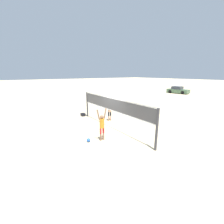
{
  "coord_description": "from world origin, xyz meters",
  "views": [
    {
      "loc": [
        8.52,
        -6.11,
        4.0
      ],
      "look_at": [
        0.0,
        0.0,
        1.27
      ],
      "focal_mm": 24.0,
      "sensor_mm": 36.0,
      "label": 1
    }
  ],
  "objects_px": {
    "volleyball_net": "(112,107)",
    "gear_bag": "(83,115)",
    "player_blocker": "(110,109)",
    "parked_car_near": "(178,90)",
    "player_spiker": "(102,124)",
    "volleyball": "(88,140)"
  },
  "relations": [
    {
      "from": "volleyball_net",
      "to": "player_blocker",
      "type": "height_order",
      "value": "volleyball_net"
    },
    {
      "from": "parked_car_near",
      "to": "gear_bag",
      "type": "bearing_deg",
      "value": -87.63
    },
    {
      "from": "volleyball",
      "to": "parked_car_near",
      "type": "xyz_separation_m",
      "value": [
        -9.51,
        25.08,
        0.5
      ]
    },
    {
      "from": "volleyball_net",
      "to": "player_spiker",
      "type": "distance_m",
      "value": 2.15
    },
    {
      "from": "volleyball_net",
      "to": "player_spiker",
      "type": "xyz_separation_m",
      "value": [
        1.26,
        -1.65,
        -0.59
      ]
    },
    {
      "from": "parked_car_near",
      "to": "volleyball",
      "type": "bearing_deg",
      "value": -77.09
    },
    {
      "from": "gear_bag",
      "to": "volleyball",
      "type": "bearing_deg",
      "value": -21.82
    },
    {
      "from": "volleyball_net",
      "to": "player_spiker",
      "type": "bearing_deg",
      "value": -52.68
    },
    {
      "from": "volleyball",
      "to": "parked_car_near",
      "type": "relative_size",
      "value": 0.05
    },
    {
      "from": "player_spiker",
      "to": "gear_bag",
      "type": "height_order",
      "value": "player_spiker"
    },
    {
      "from": "gear_bag",
      "to": "player_blocker",
      "type": "bearing_deg",
      "value": 24.43
    },
    {
      "from": "gear_bag",
      "to": "player_spiker",
      "type": "bearing_deg",
      "value": -13.46
    },
    {
      "from": "volleyball",
      "to": "parked_car_near",
      "type": "height_order",
      "value": "parked_car_near"
    },
    {
      "from": "volleyball_net",
      "to": "gear_bag",
      "type": "height_order",
      "value": "volleyball_net"
    },
    {
      "from": "volleyball_net",
      "to": "gear_bag",
      "type": "xyz_separation_m",
      "value": [
        -4.37,
        -0.3,
        -1.48
      ]
    },
    {
      "from": "player_spiker",
      "to": "gear_bag",
      "type": "relative_size",
      "value": 4.9
    },
    {
      "from": "volleyball",
      "to": "volleyball_net",
      "type": "bearing_deg",
      "value": 112.22
    },
    {
      "from": "volleyball",
      "to": "gear_bag",
      "type": "height_order",
      "value": "gear_bag"
    },
    {
      "from": "player_spiker",
      "to": "player_blocker",
      "type": "height_order",
      "value": "player_blocker"
    },
    {
      "from": "player_spiker",
      "to": "player_blocker",
      "type": "bearing_deg",
      "value": 48.41
    },
    {
      "from": "player_blocker",
      "to": "parked_car_near",
      "type": "xyz_separation_m",
      "value": [
        -6.86,
        21.7,
        -0.42
      ]
    },
    {
      "from": "volleyball",
      "to": "gear_bag",
      "type": "relative_size",
      "value": 0.57
    }
  ]
}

